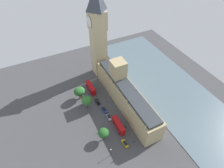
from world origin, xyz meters
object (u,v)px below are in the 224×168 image
clock_tower (98,32)px  plane_tree_slot_12 (103,133)px  parliament_building (125,93)px  double_decker_bus_near_tower (119,125)px  car_yellow_cab_by_river_gate (125,143)px  pedestrian_far_end (108,101)px  car_silver_under_trees (109,117)px  plane_tree_opposite_hall (79,92)px  street_lamp_slot_14 (111,151)px  pedestrian_trailing (134,141)px  pedestrian_leading (126,127)px  street_lamp_slot_13 (83,98)px  plane_tree_slot_10 (80,91)px  double_decker_bus_kerbside (91,88)px  car_blue_midblock (104,110)px  plane_tree_slot_11 (87,100)px  car_black_corner (97,102)px

clock_tower → plane_tree_slot_12: size_ratio=7.45×
parliament_building → double_decker_bus_near_tower: 19.31m
car_yellow_cab_by_river_gate → pedestrian_far_end: car_yellow_cab_by_river_gate is taller
car_silver_under_trees → double_decker_bus_near_tower: bearing=104.2°
plane_tree_opposite_hall → street_lamp_slot_14: size_ratio=1.59×
pedestrian_trailing → pedestrian_leading: pedestrian_leading is taller
car_yellow_cab_by_river_gate → pedestrian_trailing: bearing=-10.6°
pedestrian_trailing → street_lamp_slot_13: size_ratio=0.26×
plane_tree_slot_10 → plane_tree_slot_12: size_ratio=1.04×
pedestrian_leading → plane_tree_slot_12: (13.28, 1.10, 4.85)m
car_yellow_cab_by_river_gate → car_silver_under_trees: bearing=89.4°
pedestrian_leading → street_lamp_slot_14: bearing=17.6°
double_decker_bus_kerbside → plane_tree_slot_12: plane_tree_slot_12 is taller
clock_tower → car_blue_midblock: bearing=70.2°
double_decker_bus_kerbside → car_silver_under_trees: size_ratio=2.46×
plane_tree_slot_12 → double_decker_bus_near_tower: bearing=-166.2°
pedestrian_trailing → street_lamp_slot_13: bearing=133.5°
car_silver_under_trees → pedestrian_leading: (-5.30, 9.54, -0.12)m
pedestrian_far_end → plane_tree_slot_12: 25.70m
parliament_building → street_lamp_slot_14: (21.77, 26.25, -3.78)m
parliament_building → pedestrian_trailing: 27.41m
parliament_building → pedestrian_leading: bearing=63.2°
pedestrian_far_end → street_lamp_slot_13: (13.06, -5.43, 3.83)m
car_blue_midblock → street_lamp_slot_14: bearing=68.5°
car_silver_under_trees → car_blue_midblock: bearing=-86.7°
parliament_building → car_yellow_cab_by_river_gate: bearing=61.7°
street_lamp_slot_14 → plane_tree_opposite_hall: bearing=-88.3°
car_blue_midblock → clock_tower: bearing=-113.3°
clock_tower → car_silver_under_trees: bearing=73.1°
plane_tree_slot_11 → plane_tree_slot_12: (0.01, 22.49, -1.24)m
plane_tree_slot_10 → plane_tree_opposite_hall: bearing=37.2°
double_decker_bus_kerbside → car_yellow_cab_by_river_gate: (-1.09, 42.36, -1.75)m
plane_tree_slot_11 → car_yellow_cab_by_river_gate: bearing=105.3°
car_black_corner → plane_tree_slot_10: size_ratio=0.55×
pedestrian_far_end → street_lamp_slot_14: (13.13, 31.10, 3.25)m
clock_tower → double_decker_bus_near_tower: bearing=77.9°
plane_tree_slot_10 → street_lamp_slot_14: 41.47m
car_blue_midblock → street_lamp_slot_13: bearing=-56.0°
double_decker_bus_kerbside → street_lamp_slot_14: 44.93m
car_silver_under_trees → plane_tree_slot_11: plane_tree_slot_11 is taller
car_yellow_cab_by_river_gate → plane_tree_slot_12: bearing=136.7°
clock_tower → street_lamp_slot_14: 67.95m
car_silver_under_trees → pedestrian_trailing: car_silver_under_trees is taller
clock_tower → double_decker_bus_kerbside: size_ratio=5.61×
clock_tower → pedestrian_leading: 57.53m
pedestrian_far_end → plane_tree_slot_12: size_ratio=0.21×
pedestrian_far_end → plane_tree_slot_12: plane_tree_slot_12 is taller
clock_tower → street_lamp_slot_13: 40.00m
car_black_corner → pedestrian_far_end: size_ratio=2.77×
plane_tree_slot_12 → plane_tree_slot_11: bearing=-90.0°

